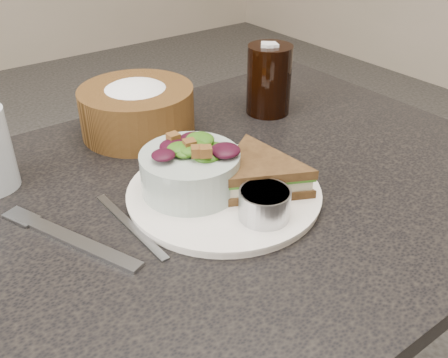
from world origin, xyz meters
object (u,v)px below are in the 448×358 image
at_px(sandwich, 258,174).
at_px(cola_glass, 269,77).
at_px(salad_bowl, 190,165).
at_px(dressing_ramekin, 264,204).
at_px(dinner_plate, 224,193).
at_px(bread_basket, 137,103).
at_px(dining_table, 213,357).

xyz_separation_m(sandwich, cola_glass, (0.20, 0.21, 0.04)).
relative_size(salad_bowl, dressing_ramekin, 2.06).
distance_m(sandwich, salad_bowl, 0.10).
bearing_deg(cola_glass, sandwich, -133.65).
relative_size(dinner_plate, dressing_ramekin, 4.04).
distance_m(dinner_plate, bread_basket, 0.26).
xyz_separation_m(dinner_plate, bread_basket, (0.00, 0.26, 0.05)).
relative_size(sandwich, salad_bowl, 1.20).
xyz_separation_m(dining_table, salad_bowl, (-0.03, 0.00, 0.43)).
bearing_deg(dining_table, cola_glass, 32.62).
bearing_deg(dressing_ramekin, dining_table, 93.98).
relative_size(salad_bowl, bread_basket, 0.70).
xyz_separation_m(sandwich, salad_bowl, (-0.08, 0.05, 0.02)).
bearing_deg(bread_basket, dining_table, -91.93).
bearing_deg(bread_basket, salad_bowl, -99.92).
height_order(dining_table, salad_bowl, salad_bowl).
bearing_deg(dressing_ramekin, sandwich, 56.55).
height_order(sandwich, salad_bowl, salad_bowl).
relative_size(dining_table, sandwich, 5.96).
distance_m(dining_table, salad_bowl, 0.43).
bearing_deg(dinner_plate, dressing_ramekin, -87.93).
relative_size(dinner_plate, cola_glass, 1.92).
height_order(salad_bowl, dressing_ramekin, salad_bowl).
bearing_deg(cola_glass, bread_basket, 163.82).
distance_m(dining_table, cola_glass, 0.54).
xyz_separation_m(dressing_ramekin, bread_basket, (-0.00, 0.34, 0.02)).
bearing_deg(dining_table, bread_basket, 88.07).
distance_m(dining_table, dressing_ramekin, 0.42).
bearing_deg(dressing_ramekin, cola_glass, 48.33).
height_order(dinner_plate, salad_bowl, salad_bowl).
xyz_separation_m(dinner_plate, sandwich, (0.04, -0.02, 0.03)).
distance_m(sandwich, dressing_ramekin, 0.07).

